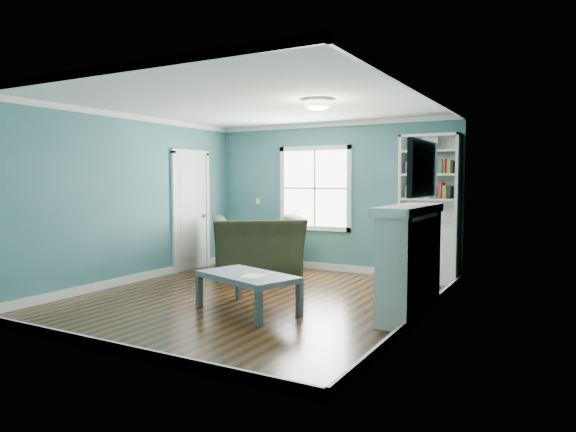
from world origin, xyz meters
The scene contains 13 objects.
floor centered at (0.00, 0.00, 0.00)m, with size 5.00×5.00×0.00m, color black.
room_walls centered at (0.00, 0.00, 1.58)m, with size 5.00×5.00×5.00m.
trim centered at (0.00, 0.00, 1.24)m, with size 4.50×5.00×2.60m.
window centered at (-0.30, 2.49, 1.45)m, with size 1.40×0.06×1.50m.
bookshelf centered at (1.77, 2.30, 0.92)m, with size 0.90×0.35×2.31m.
fireplace centered at (2.08, 0.20, 0.64)m, with size 0.44×1.58×1.30m.
tv centered at (2.20, 0.20, 1.72)m, with size 0.06×1.10×0.65m, color black.
door centered at (-2.22, 1.40, 1.07)m, with size 0.12×0.98×2.17m.
ceiling_fixture centered at (0.90, 0.10, 2.55)m, with size 0.38×0.38×0.15m.
light_switch centered at (-1.50, 2.48, 1.20)m, with size 0.08×0.01×0.12m, color white.
recliner centered at (-0.95, 1.60, 0.66)m, with size 1.50×0.98×1.31m, color black.
coffee_table centered at (0.29, -0.57, 0.40)m, with size 1.41×1.05×0.46m.
paper_sheet centered at (0.43, -0.67, 0.46)m, with size 0.24×0.31×0.00m, color white.
Camera 1 is at (3.72, -5.72, 1.59)m, focal length 32.00 mm.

